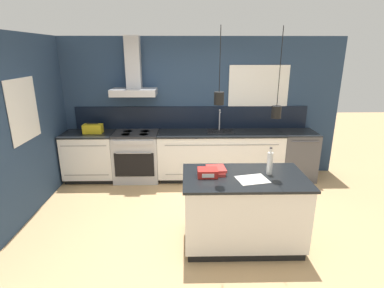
% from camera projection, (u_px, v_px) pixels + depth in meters
% --- Properties ---
extents(ground_plane, '(16.00, 16.00, 0.00)m').
position_uv_depth(ground_plane, '(195.00, 227.00, 4.16)').
color(ground_plane, tan).
rests_on(ground_plane, ground).
extents(wall_back, '(5.60, 2.49, 2.60)m').
position_uv_depth(wall_back, '(188.00, 106.00, 5.67)').
color(wall_back, navy).
rests_on(wall_back, ground_plane).
extents(wall_left, '(0.08, 3.80, 2.60)m').
position_uv_depth(wall_left, '(29.00, 125.00, 4.39)').
color(wall_left, navy).
rests_on(wall_left, ground_plane).
extents(counter_run_left, '(0.93, 0.64, 0.91)m').
position_uv_depth(counter_run_left, '(91.00, 156.00, 5.61)').
color(counter_run_left, black).
rests_on(counter_run_left, ground_plane).
extents(counter_run_sink, '(2.32, 0.64, 1.31)m').
position_uv_depth(counter_run_sink, '(220.00, 155.00, 5.65)').
color(counter_run_sink, black).
rests_on(counter_run_sink, ground_plane).
extents(oven_range, '(0.82, 0.66, 0.91)m').
position_uv_depth(oven_range, '(137.00, 156.00, 5.62)').
color(oven_range, '#B5B5BA').
rests_on(oven_range, ground_plane).
extents(dishwasher, '(0.63, 0.65, 0.91)m').
position_uv_depth(dishwasher, '(297.00, 155.00, 5.68)').
color(dishwasher, '#4C4C51').
rests_on(dishwasher, ground_plane).
extents(kitchen_island, '(1.48, 0.86, 0.91)m').
position_uv_depth(kitchen_island, '(243.00, 210.00, 3.72)').
color(kitchen_island, black).
rests_on(kitchen_island, ground_plane).
extents(bottle_on_island, '(0.07, 0.07, 0.34)m').
position_uv_depth(bottle_on_island, '(270.00, 163.00, 3.61)').
color(bottle_on_island, silver).
rests_on(bottle_on_island, kitchen_island).
extents(book_stack, '(0.24, 0.31, 0.07)m').
position_uv_depth(book_stack, '(216.00, 170.00, 3.67)').
color(book_stack, '#B2332D').
rests_on(book_stack, kitchen_island).
extents(red_supply_box, '(0.24, 0.18, 0.09)m').
position_uv_depth(red_supply_box, '(208.00, 173.00, 3.56)').
color(red_supply_box, red).
rests_on(red_supply_box, kitchen_island).
extents(paper_pile, '(0.40, 0.34, 0.01)m').
position_uv_depth(paper_pile, '(252.00, 179.00, 3.48)').
color(paper_pile, silver).
rests_on(paper_pile, kitchen_island).
extents(yellow_toolbox, '(0.34, 0.18, 0.19)m').
position_uv_depth(yellow_toolbox, '(93.00, 129.00, 5.45)').
color(yellow_toolbox, gold).
rests_on(yellow_toolbox, counter_run_left).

